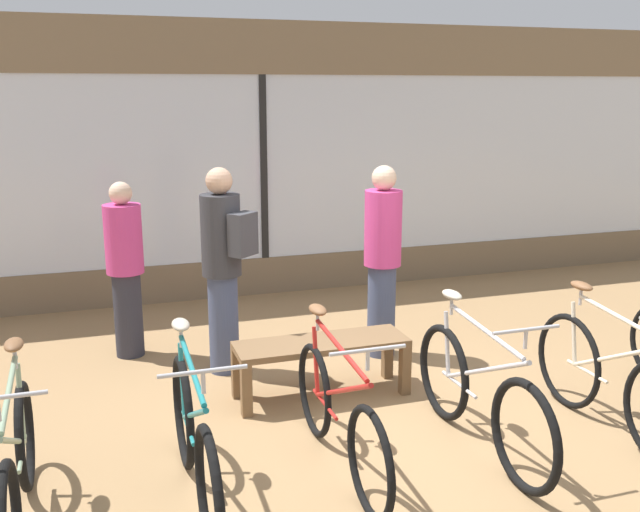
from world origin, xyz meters
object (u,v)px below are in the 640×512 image
object	(u,v)px
bicycle_left	(194,443)
customer_near_rack	(125,266)
bicycle_center_right	(479,396)
customer_by_window	(223,264)
bicycle_right	(611,380)
display_bench	(321,351)
bicycle_far_left	(18,470)
customer_mid_floor	(382,257)
bicycle_center_left	(338,415)

from	to	relation	value
bicycle_left	customer_near_rack	distance (m)	2.72
bicycle_center_right	customer_by_window	bearing A→B (deg)	126.02
bicycle_right	display_bench	size ratio (longest dim) A/B	1.25
bicycle_far_left	bicycle_right	distance (m)	3.96
bicycle_left	bicycle_far_left	bearing A→B (deg)	177.35
bicycle_left	customer_by_window	distance (m)	2.16
bicycle_center_right	bicycle_right	bearing A→B (deg)	-4.83
customer_near_rack	customer_mid_floor	xyz separation A→B (m)	(2.24, -0.72, 0.08)
bicycle_right	display_bench	bearing A→B (deg)	144.74
bicycle_far_left	bicycle_right	xyz separation A→B (m)	(3.96, -0.05, 0.03)
bicycle_center_left	bicycle_right	bearing A→B (deg)	-3.69
customer_near_rack	customer_mid_floor	bearing A→B (deg)	-17.67
display_bench	customer_mid_floor	size ratio (longest dim) A/B	0.79
bicycle_center_left	customer_mid_floor	world-z (taller)	customer_mid_floor
bicycle_right	customer_mid_floor	distance (m)	2.25
customer_mid_floor	bicycle_left	bearing A→B (deg)	-135.92
bicycle_right	customer_by_window	size ratio (longest dim) A/B	0.96
customer_mid_floor	display_bench	bearing A→B (deg)	-139.31
customer_near_rack	customer_mid_floor	world-z (taller)	customer_mid_floor
bicycle_center_left	bicycle_left	bearing A→B (deg)	-172.40
bicycle_center_right	customer_near_rack	size ratio (longest dim) A/B	1.09
customer_by_window	customer_mid_floor	xyz separation A→B (m)	(1.46, -0.04, -0.04)
bicycle_center_left	customer_mid_floor	distance (m)	2.20
bicycle_center_left	customer_by_window	xyz separation A→B (m)	(-0.39, 1.88, 0.60)
bicycle_center_right	bicycle_left	bearing A→B (deg)	-177.60
customer_by_window	bicycle_center_right	bearing A→B (deg)	-53.98
display_bench	customer_near_rack	bearing A→B (deg)	135.11
display_bench	customer_mid_floor	xyz separation A→B (m)	(0.82, 0.70, 0.56)
bicycle_far_left	bicycle_center_left	distance (m)	1.93
bicycle_center_left	bicycle_right	world-z (taller)	bicycle_right
customer_by_window	bicycle_center_left	bearing A→B (deg)	-78.35
customer_mid_floor	bicycle_center_left	bearing A→B (deg)	-120.37
bicycle_left	bicycle_right	bearing A→B (deg)	-0.08
customer_near_rack	bicycle_right	bearing A→B (deg)	-39.88
bicycle_far_left	display_bench	distance (m)	2.49
customer_near_rack	customer_mid_floor	distance (m)	2.36
bicycle_left	customer_by_window	world-z (taller)	customer_by_window
bicycle_far_left	customer_by_window	xyz separation A→B (m)	(1.54, 1.96, 0.60)
bicycle_center_right	customer_mid_floor	bearing A→B (deg)	88.05
bicycle_center_right	customer_mid_floor	xyz separation A→B (m)	(0.06, 1.88, 0.55)
bicycle_center_right	customer_near_rack	distance (m)	3.42
bicycle_right	customer_mid_floor	xyz separation A→B (m)	(-0.96, 1.96, 0.53)
bicycle_far_left	bicycle_center_right	xyz separation A→B (m)	(2.93, 0.04, 0.02)
bicycle_left	display_bench	distance (m)	1.74
bicycle_center_right	customer_mid_floor	world-z (taller)	customer_mid_floor
bicycle_far_left	display_bench	xyz separation A→B (m)	(2.18, 1.21, 0.01)
bicycle_center_right	bicycle_right	size ratio (longest dim) A/B	1.03
customer_near_rack	customer_by_window	distance (m)	1.04
display_bench	bicycle_far_left	bearing A→B (deg)	-150.98
bicycle_left	bicycle_right	xyz separation A→B (m)	(2.98, -0.00, 0.00)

